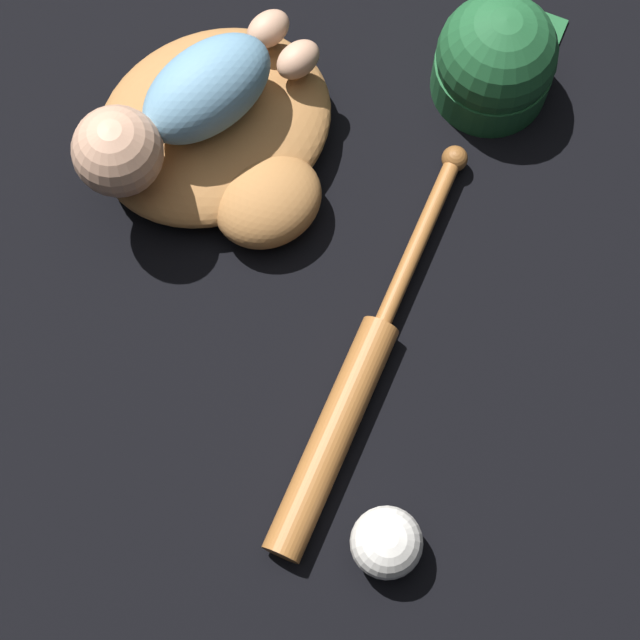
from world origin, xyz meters
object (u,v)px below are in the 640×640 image
baseball_glove (221,138)px  baby_figure (178,109)px  baseball_cap (496,60)px  baseball_bat (351,394)px  baseball (387,543)px

baseball_glove → baby_figure: baby_figure is taller
baseball_cap → baseball_bat: bearing=54.3°
baseball_glove → baseball: baseball is taller
baby_figure → baseball: baby_figure is taller
baseball_glove → baseball_cap: 0.35m
baseball_bat → baseball_glove: bearing=-75.9°
baby_figure → baseball_bat: size_ratio=0.69×
baseball_glove → baseball_cap: (-0.35, -0.02, 0.02)m
baseball → baseball_glove: bearing=-80.5°
baseball_bat → baseball: baseball is taller
baby_figure → baseball_bat: bearing=110.5°
baseball_bat → baseball: size_ratio=5.71×
baseball_bat → baseball_cap: size_ratio=2.08×
baseball_bat → baseball_cap: bearing=-125.7°
baseball → baseball_cap: 0.60m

